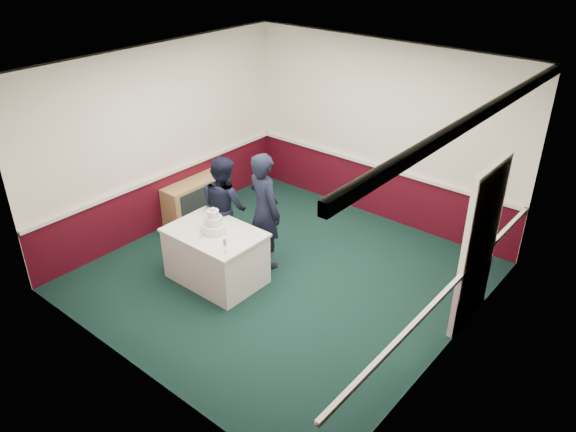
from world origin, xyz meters
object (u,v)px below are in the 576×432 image
Objects in this scene: cake_table at (216,255)px; person_woman at (265,211)px; wedding_cake at (214,224)px; person_man at (224,207)px; sideboard at (196,200)px; champagne_flute at (225,243)px; cake_knife at (202,236)px.

person_woman reaches higher than cake_table.
wedding_cake is 0.23× the size of person_man.
cake_table is at bearing -90.00° from wedding_cake.
person_man is at bearing 124.11° from cake_table.
cake_table is (1.59, -1.07, 0.05)m from sideboard.
person_man is (-0.90, 0.87, -0.13)m from champagne_flute.
cake_table reaches higher than sideboard.
person_man is (-0.40, 0.59, 0.40)m from cake_table.
sideboard is 0.91× the size of cake_table.
cake_table is 0.74× the size of person_woman.
cake_knife reaches higher than sideboard.
person_woman is (-0.25, 1.05, -0.04)m from champagne_flute.
person_man is 0.91× the size of person_woman.
sideboard is 0.75× the size of person_man.
champagne_flute is 0.13× the size of person_man.
sideboard is 3.30× the size of wedding_cake.
cake_table is 0.78m from champagne_flute.
sideboard is 1.92m from cake_table.
champagne_flute is (0.50, -0.28, 0.53)m from cake_table.
person_man is at bearing 30.96° from person_woman.
person_man reaches higher than cake_table.
sideboard is at bearing 146.13° from cake_table.
sideboard is 2.56m from champagne_flute.
wedding_cake is at bearing 61.60° from cake_knife.
person_man is at bearing -21.86° from sideboard.
wedding_cake is (0.00, 0.00, 0.50)m from cake_table.
wedding_cake is 1.78× the size of champagne_flute.
person_man is at bearing 135.94° from champagne_flute.
person_man reaches higher than sideboard.
wedding_cake is at bearing 87.82° from person_woman.
champagne_flute is at bearing 145.29° from person_man.
wedding_cake is at bearing 90.00° from cake_table.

